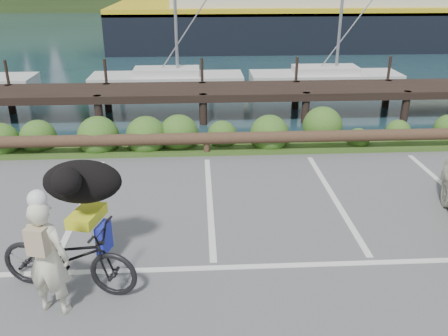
# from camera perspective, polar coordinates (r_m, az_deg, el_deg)

# --- Properties ---
(ground) EXTENTS (72.00, 72.00, 0.00)m
(ground) POSITION_cam_1_polar(r_m,az_deg,el_deg) (8.08, -1.33, -10.33)
(ground) COLOR #525254
(vegetation_strip) EXTENTS (34.00, 1.60, 0.10)m
(vegetation_strip) POSITION_cam_1_polar(r_m,az_deg,el_deg) (12.83, -2.16, 2.93)
(vegetation_strip) COLOR #3D5B21
(vegetation_strip) RESTS_ON ground
(log_rail) EXTENTS (32.00, 0.30, 0.60)m
(log_rail) POSITION_cam_1_polar(r_m,az_deg,el_deg) (12.19, -2.08, 1.58)
(log_rail) COLOR #443021
(log_rail) RESTS_ON ground
(bicycle) EXTENTS (2.23, 1.24, 1.11)m
(bicycle) POSITION_cam_1_polar(r_m,az_deg,el_deg) (7.38, -18.25, -10.09)
(bicycle) COLOR black
(bicycle) RESTS_ON ground
(cyclist) EXTENTS (0.71, 0.55, 1.71)m
(cyclist) POSITION_cam_1_polar(r_m,az_deg,el_deg) (6.87, -20.51, -10.07)
(cyclist) COLOR beige
(cyclist) RESTS_ON ground
(dog) EXTENTS (0.86, 1.29, 0.69)m
(dog) POSITION_cam_1_polar(r_m,az_deg,el_deg) (7.48, -16.66, -1.59)
(dog) COLOR black
(dog) RESTS_ON bicycle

